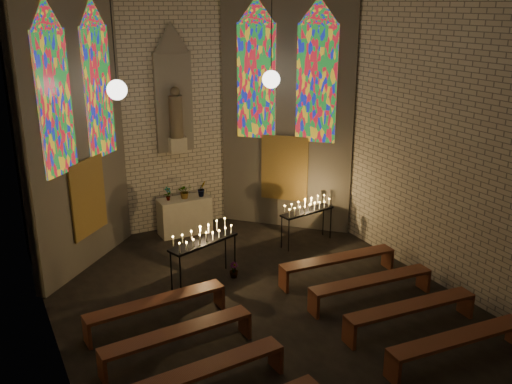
% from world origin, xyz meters
% --- Properties ---
extents(floor, '(12.00, 12.00, 0.00)m').
position_xyz_m(floor, '(0.00, 0.00, 0.00)').
color(floor, black).
rests_on(floor, ground).
extents(room, '(8.22, 12.43, 7.00)m').
position_xyz_m(room, '(-0.00, 3.37, 3.72)').
color(room, beige).
rests_on(room, ground).
extents(altar, '(1.40, 0.60, 1.00)m').
position_xyz_m(altar, '(0.00, 5.45, 0.50)').
color(altar, beige).
rests_on(altar, ground).
extents(flower_vase_left, '(0.23, 0.19, 0.38)m').
position_xyz_m(flower_vase_left, '(-0.43, 5.47, 1.19)').
color(flower_vase_left, '#4C723F').
rests_on(flower_vase_left, altar).
extents(flower_vase_center, '(0.42, 0.38, 0.40)m').
position_xyz_m(flower_vase_center, '(0.03, 5.43, 1.20)').
color(flower_vase_center, '#4C723F').
rests_on(flower_vase_center, altar).
extents(flower_vase_right, '(0.28, 0.24, 0.43)m').
position_xyz_m(flower_vase_right, '(0.49, 5.38, 1.21)').
color(flower_vase_right, '#4C723F').
rests_on(flower_vase_right, altar).
extents(aisle_flower_pot, '(0.21, 0.21, 0.36)m').
position_xyz_m(aisle_flower_pot, '(0.05, 2.44, 0.18)').
color(aisle_flower_pot, '#4C723F').
rests_on(aisle_flower_pot, ground).
extents(votive_stand_left, '(1.74, 0.91, 1.25)m').
position_xyz_m(votive_stand_left, '(-0.63, 2.53, 1.07)').
color(votive_stand_left, black).
rests_on(votive_stand_left, ground).
extents(votive_stand_right, '(1.57, 0.59, 1.12)m').
position_xyz_m(votive_stand_right, '(2.58, 3.35, 0.96)').
color(votive_stand_right, black).
rests_on(votive_stand_right, ground).
extents(pew_left_0, '(2.82, 0.59, 0.54)m').
position_xyz_m(pew_left_0, '(-2.13, 1.31, 0.44)').
color(pew_left_0, '#582A19').
rests_on(pew_left_0, ground).
extents(pew_right_0, '(2.82, 0.59, 0.54)m').
position_xyz_m(pew_right_0, '(2.13, 1.31, 0.44)').
color(pew_right_0, '#582A19').
rests_on(pew_right_0, ground).
extents(pew_left_1, '(2.82, 0.59, 0.54)m').
position_xyz_m(pew_left_1, '(-2.13, 0.11, 0.44)').
color(pew_left_1, '#582A19').
rests_on(pew_left_1, ground).
extents(pew_right_1, '(2.82, 0.59, 0.54)m').
position_xyz_m(pew_right_1, '(2.13, 0.11, 0.44)').
color(pew_right_1, '#582A19').
rests_on(pew_right_1, ground).
extents(pew_left_2, '(2.82, 0.59, 0.54)m').
position_xyz_m(pew_left_2, '(-2.13, -1.09, 0.44)').
color(pew_left_2, '#582A19').
rests_on(pew_left_2, ground).
extents(pew_right_2, '(2.82, 0.59, 0.54)m').
position_xyz_m(pew_right_2, '(2.13, -1.09, 0.44)').
color(pew_right_2, '#582A19').
rests_on(pew_right_2, ground).
extents(pew_right_3, '(2.82, 0.59, 0.54)m').
position_xyz_m(pew_right_3, '(2.13, -2.29, 0.44)').
color(pew_right_3, '#582A19').
rests_on(pew_right_3, ground).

